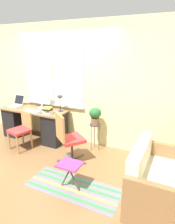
% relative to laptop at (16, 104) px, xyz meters
% --- Properties ---
extents(ground_plane, '(14.00, 14.00, 0.00)m').
position_rel_laptop_xyz_m(ground_plane, '(1.31, -0.37, -0.80)').
color(ground_plane, brown).
extents(wall_back_with_window, '(9.00, 0.12, 2.70)m').
position_rel_laptop_xyz_m(wall_back_with_window, '(1.29, 0.33, 0.55)').
color(wall_back_with_window, beige).
rests_on(wall_back_with_window, ground_plane).
extents(desk, '(1.67, 0.62, 0.75)m').
position_rel_laptop_xyz_m(desk, '(0.59, -0.06, -0.41)').
color(desk, brown).
rests_on(desk, ground_plane).
extents(laptop, '(0.29, 0.35, 0.25)m').
position_rel_laptop_xyz_m(laptop, '(0.00, 0.00, 0.00)').
color(laptop, '#B7B7BC').
rests_on(laptop, desk).
extents(monitor, '(0.48, 0.21, 0.42)m').
position_rel_laptop_xyz_m(monitor, '(0.70, 0.13, 0.16)').
color(monitor, silver).
rests_on(monitor, desk).
extents(keyboard, '(0.36, 0.15, 0.02)m').
position_rel_laptop_xyz_m(keyboard, '(0.69, -0.22, -0.05)').
color(keyboard, silver).
rests_on(keyboard, desk).
extents(mouse, '(0.04, 0.06, 0.03)m').
position_rel_laptop_xyz_m(mouse, '(0.96, -0.24, -0.04)').
color(mouse, slate).
rests_on(mouse, desk).
extents(desk_lamp, '(0.12, 0.12, 0.39)m').
position_rel_laptop_xyz_m(desk_lamp, '(1.26, 0.08, 0.24)').
color(desk_lamp, '#2D2D33').
rests_on(desk_lamp, desk).
extents(book_stack, '(0.20, 0.17, 0.15)m').
position_rel_laptop_xyz_m(book_stack, '(1.12, -0.20, 0.02)').
color(book_stack, white).
rests_on(book_stack, desk).
extents(desk_chair_wooden, '(0.48, 0.49, 0.82)m').
position_rel_laptop_xyz_m(desk_chair_wooden, '(0.68, -0.59, -0.35)').
color(desk_chair_wooden, '#B2844C').
rests_on(desk_chair_wooden, ground_plane).
extents(office_chair_swivel, '(0.62, 0.62, 0.99)m').
position_rel_laptop_xyz_m(office_chair_swivel, '(1.89, -0.64, -0.29)').
color(office_chair_swivel, '#47474C').
rests_on(office_chair_swivel, ground_plane).
extents(couch_loveseat, '(0.81, 1.21, 0.84)m').
position_rel_laptop_xyz_m(couch_loveseat, '(3.60, -1.01, -0.51)').
color(couch_loveseat, silver).
rests_on(couch_loveseat, ground_plane).
extents(plant_stand, '(0.23, 0.23, 0.58)m').
position_rel_laptop_xyz_m(plant_stand, '(2.15, 0.06, -0.30)').
color(plant_stand, '#333338').
rests_on(plant_stand, ground_plane).
extents(potted_plant, '(0.25, 0.25, 0.37)m').
position_rel_laptop_xyz_m(potted_plant, '(2.15, 0.06, -0.01)').
color(potted_plant, brown).
rests_on(potted_plant, plant_stand).
extents(floor_rug_striped, '(1.53, 0.61, 0.01)m').
position_rel_laptop_xyz_m(floor_rug_striped, '(2.37, -1.28, -0.80)').
color(floor_rug_striped, slate).
rests_on(floor_rug_striped, ground_plane).
extents(folding_stool, '(0.35, 0.30, 0.45)m').
position_rel_laptop_xyz_m(folding_stool, '(2.34, -1.32, -0.41)').
color(folding_stool, '#93337A').
rests_on(folding_stool, ground_plane).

